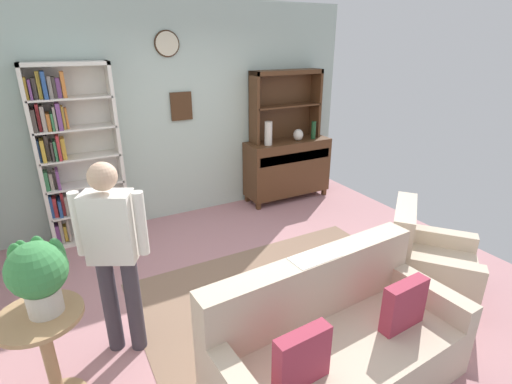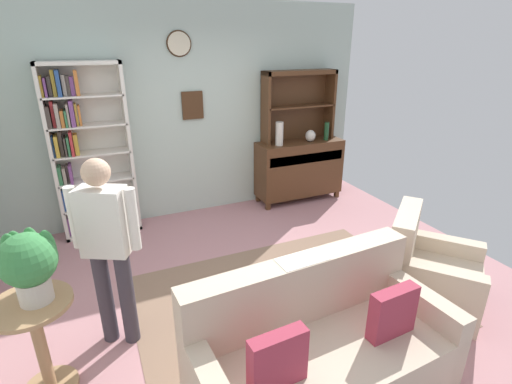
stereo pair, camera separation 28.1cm
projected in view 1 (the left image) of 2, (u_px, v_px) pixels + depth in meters
name	position (u px, v px, depth m)	size (l,w,h in m)	color
ground_plane	(257.00, 289.00, 3.85)	(5.40, 4.60, 0.02)	#B27A7F
wall_back	(179.00, 114.00, 5.06)	(5.00, 0.09, 2.80)	#ADC1B7
area_rug	(290.00, 299.00, 3.69)	(2.77, 2.01, 0.01)	#846651
bookshelf	(72.00, 154.00, 4.42)	(0.90, 0.30, 2.10)	silver
sideboard	(287.00, 167.00, 5.86)	(1.30, 0.45, 0.92)	#4C2D19
sideboard_hutch	(285.00, 96.00, 5.56)	(1.10, 0.26, 1.00)	#4C2D19
vase_tall	(268.00, 133.00, 5.41)	(0.11, 0.11, 0.33)	beige
vase_round	(298.00, 135.00, 5.68)	(0.15, 0.15, 0.17)	beige
bottle_wine	(313.00, 130.00, 5.76)	(0.07, 0.07, 0.27)	#194223
couch_floral	(335.00, 347.00, 2.69)	(1.85, 0.96, 0.90)	beige
armchair_floral	(426.00, 267.00, 3.68)	(1.07, 1.08, 0.88)	beige
plant_stand	(48.00, 351.00, 2.47)	(0.52, 0.52, 0.74)	#A87F56
potted_plant_large	(38.00, 272.00, 2.29)	(0.35, 0.35, 0.48)	beige
person_reading	(114.00, 248.00, 2.79)	(0.50, 0.34, 1.56)	#38333D
coffee_table	(295.00, 284.00, 3.31)	(0.80, 0.50, 0.42)	#4C2D19
book_stack	(299.00, 266.00, 3.39)	(0.18, 0.14, 0.07)	gray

